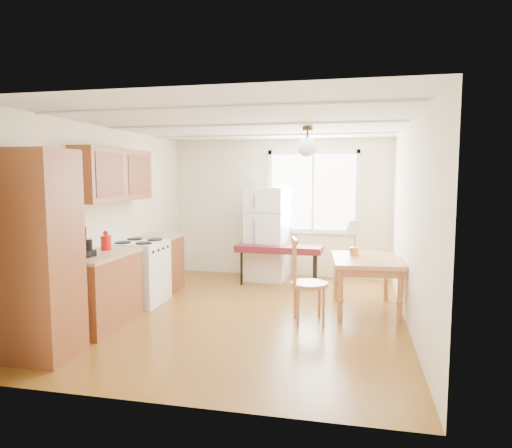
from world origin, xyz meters
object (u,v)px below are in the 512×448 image
(refrigerator, at_px, (267,233))
(chair, at_px, (301,274))
(bench, at_px, (279,249))
(dining_table, at_px, (366,265))

(refrigerator, bearing_deg, chair, -62.18)
(bench, xyz_separation_m, dining_table, (1.40, -1.27, 0.03))
(dining_table, bearing_deg, chair, -146.17)
(dining_table, xyz_separation_m, chair, (-0.80, -0.66, -0.02))
(bench, bearing_deg, refrigerator, 130.51)
(bench, distance_m, chair, 2.01)
(dining_table, bearing_deg, refrigerator, 130.61)
(dining_table, height_order, chair, chair)
(refrigerator, distance_m, bench, 0.48)
(dining_table, relative_size, chair, 1.18)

